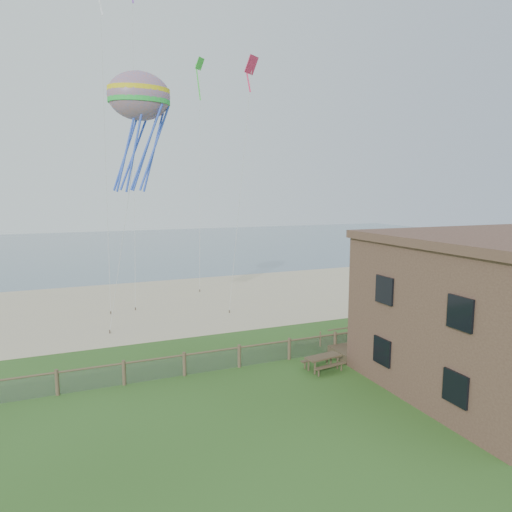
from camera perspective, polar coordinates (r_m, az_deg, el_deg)
name	(u,v)px	position (r m, az deg, el deg)	size (l,w,h in m)	color
ground	(289,417)	(20.31, 4.17, -19.47)	(160.00, 160.00, 0.00)	#2C4E1B
sand_beach	(175,302)	(40.05, -10.14, -5.67)	(72.00, 20.00, 0.02)	#C6B58F
ocean	(120,247)	(83.01, -16.68, 1.13)	(160.00, 68.00, 0.02)	slate
chainlink_fence	(239,357)	(25.13, -2.11, -12.55)	(36.20, 0.20, 1.25)	#4C392B
motel_deck	(439,339)	(31.22, 21.92, -9.58)	(15.00, 2.00, 0.50)	brown
picnic_table	(323,362)	(25.08, 8.38, -13.01)	(1.94, 1.47, 0.82)	brown
octopus_kite	(140,130)	(28.50, -14.27, 15.06)	(3.58, 2.53, 7.38)	orange
kite_red	(251,72)	(32.08, -0.57, 22.05)	(1.16, 0.70, 2.02)	#E72856
kite_green	(200,75)	(39.78, -7.02, 21.56)	(0.95, 0.70, 2.67)	green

